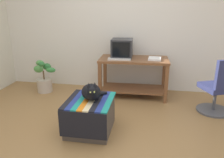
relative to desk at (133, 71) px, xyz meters
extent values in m
plane|color=olive|center=(-0.31, -1.60, -0.48)|extent=(14.00, 14.00, 0.00)
cube|color=silver|center=(-0.31, 0.45, 0.82)|extent=(8.00, 0.10, 2.60)
cube|color=brown|center=(-0.57, -0.29, -0.15)|extent=(0.06, 0.06, 0.68)
cube|color=brown|center=(0.58, -0.25, -0.15)|extent=(0.06, 0.06, 0.68)
cube|color=brown|center=(0.57, 0.29, -0.15)|extent=(0.06, 0.06, 0.68)
cube|color=brown|center=(-0.58, 0.25, -0.15)|extent=(0.06, 0.06, 0.68)
cube|color=brown|center=(0.00, 0.00, -0.35)|extent=(1.15, 0.56, 0.02)
cube|color=brown|center=(0.00, 0.00, 0.21)|extent=(1.25, 0.66, 0.04)
cube|color=#28282B|center=(-0.23, 0.06, 0.24)|extent=(0.27, 0.28, 0.02)
cube|color=#28282B|center=(-0.23, 0.06, 0.40)|extent=(0.38, 0.39, 0.33)
cube|color=black|center=(-0.22, -0.13, 0.41)|extent=(0.30, 0.02, 0.26)
cube|color=beige|center=(-0.24, -0.15, 0.24)|extent=(0.41, 0.19, 0.02)
cube|color=white|center=(0.37, -0.03, 0.25)|extent=(0.23, 0.26, 0.03)
cube|color=#4C4238|center=(-0.46, -1.35, -0.27)|extent=(0.56, 0.63, 0.43)
cube|color=black|center=(-0.46, -1.70, -0.23)|extent=(0.59, 0.01, 0.34)
cube|color=black|center=(-0.72, -1.35, -0.05)|extent=(0.07, 0.68, 0.02)
cube|color=navy|center=(-0.65, -1.35, -0.05)|extent=(0.07, 0.68, 0.02)
cube|color=#1E897A|center=(-0.57, -1.35, -0.05)|extent=(0.07, 0.68, 0.02)
cube|color=orange|center=(-0.50, -1.35, -0.05)|extent=(0.07, 0.68, 0.02)
cube|color=beige|center=(-0.43, -1.35, -0.05)|extent=(0.07, 0.68, 0.02)
cube|color=black|center=(-0.35, -1.35, -0.05)|extent=(0.07, 0.68, 0.02)
cube|color=navy|center=(-0.28, -1.35, -0.05)|extent=(0.07, 0.68, 0.02)
cube|color=#1E897A|center=(-0.20, -1.35, -0.05)|extent=(0.07, 0.68, 0.02)
ellipsoid|color=black|center=(-0.45, -1.33, 0.06)|extent=(0.35, 0.39, 0.20)
sphere|color=black|center=(-0.40, -1.44, 0.12)|extent=(0.14, 0.14, 0.14)
cylinder|color=black|center=(-0.38, -1.21, -0.02)|extent=(0.21, 0.21, 0.04)
cone|color=black|center=(-0.44, -1.46, 0.20)|extent=(0.06, 0.06, 0.06)
cone|color=black|center=(-0.37, -1.43, 0.20)|extent=(0.06, 0.06, 0.06)
sphere|color=#C6D151|center=(-0.41, -1.51, 0.13)|extent=(0.02, 0.02, 0.02)
sphere|color=#C6D151|center=(-0.36, -1.49, 0.13)|extent=(0.02, 0.02, 0.02)
cylinder|color=#B7A893|center=(-1.73, -0.09, -0.36)|extent=(0.29, 0.29, 0.26)
cylinder|color=brown|center=(-1.73, -0.09, -0.14)|extent=(0.03, 0.03, 0.17)
ellipsoid|color=#38843D|center=(-1.57, -0.10, -0.03)|extent=(0.19, 0.09, 0.10)
ellipsoid|color=#2D7033|center=(-1.71, 0.04, -0.01)|extent=(0.17, 0.13, 0.13)
ellipsoid|color=#4C8E42|center=(-1.80, -0.06, 0.09)|extent=(0.15, 0.13, 0.10)
ellipsoid|color=#4C8E42|center=(-1.80, -0.14, -0.01)|extent=(0.19, 0.12, 0.14)
ellipsoid|color=#2D7033|center=(-1.68, -0.23, 0.11)|extent=(0.13, 0.09, 0.10)
cylinder|color=#4C4C51|center=(1.33, -0.46, -0.47)|extent=(0.52, 0.52, 0.03)
cylinder|color=#4C4C51|center=(1.33, -0.46, -0.28)|extent=(0.05, 0.05, 0.34)
cube|color=navy|center=(1.33, -0.46, -0.07)|extent=(0.55, 0.55, 0.08)
cylinder|color=black|center=(0.32, 0.06, 0.24)|extent=(0.12, 0.09, 0.01)
camera|label=1|loc=(0.29, -3.99, 1.13)|focal=36.25mm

